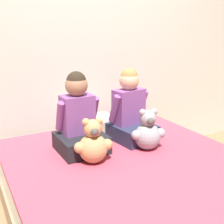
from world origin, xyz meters
TOP-DOWN VIEW (x-y plane):
  - wall_behind_bed at (0.00, 1.05)m, footprint 8.00×0.06m
  - bed at (0.00, 0.00)m, footprint 1.61×1.87m
  - child_on_left at (-0.23, 0.44)m, footprint 0.34×0.35m
  - child_on_right at (0.21, 0.44)m, footprint 0.36×0.38m
  - teddy_bear_held_by_left_child at (-0.23, 0.20)m, footprint 0.26×0.20m
  - teddy_bear_held_by_right_child at (0.22, 0.20)m, footprint 0.26×0.20m
  - pillow_at_headboard at (0.00, 0.76)m, footprint 0.44×0.29m

SIDE VIEW (x-z plane):
  - bed at x=0.00m, z-range 0.00..0.47m
  - pillow_at_headboard at x=0.00m, z-range 0.47..0.58m
  - teddy_bear_held_by_right_child at x=0.22m, z-range 0.45..0.76m
  - teddy_bear_held_by_left_child at x=-0.23m, z-range 0.45..0.76m
  - child_on_left at x=-0.23m, z-range 0.41..1.00m
  - child_on_right at x=0.21m, z-range 0.41..0.99m
  - wall_behind_bed at x=0.00m, z-range 0.00..2.50m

